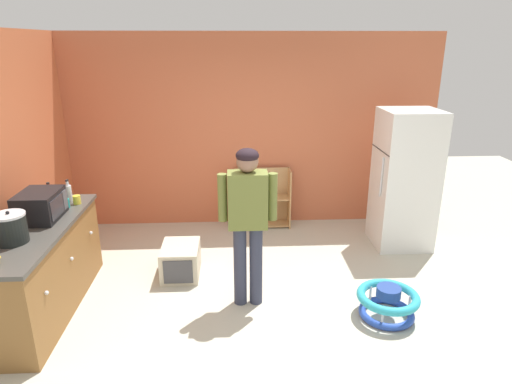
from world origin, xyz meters
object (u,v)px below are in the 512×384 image
Objects in this scene: refrigerator at (405,180)px; clear_bottle at (68,193)px; baby_walker at (387,302)px; yellow_cup at (77,200)px; ketchup_bottle at (50,196)px; microwave at (40,206)px; pet_carrier at (181,260)px; orange_cup at (33,205)px; crock_pot at (10,228)px; bookshelf at (258,201)px; standing_person at (248,214)px; teal_cup at (66,203)px; kitchen_counter at (41,269)px.

refrigerator is 7.24× the size of clear_bottle.
yellow_cup is at bearing 163.85° from baby_walker.
ketchup_bottle is (-3.46, 0.92, 0.84)m from baby_walker.
microwave is 1.95× the size of clear_bottle.
pet_carrier is (-2.11, 0.93, 0.02)m from baby_walker.
microwave is 0.36m from orange_cup.
microwave is at bearing 86.31° from crock_pot.
refrigerator is at bearing -20.95° from bookshelf.
bookshelf is 2.80m from ketchup_bottle.
standing_person is at bearing 9.70° from crock_pot.
clear_bottle is at bearing 162.89° from baby_walker.
standing_person is 2.19m from ketchup_bottle.
baby_walker is 3.54m from clear_bottle.
ketchup_bottle is at bearing 150.99° from teal_cup.
standing_person is (-2.06, -1.32, 0.10)m from refrigerator.
orange_cup is (-2.46, -1.56, 0.57)m from bookshelf.
baby_walker is at bearing -14.94° from ketchup_bottle.
kitchen_counter is 19.93× the size of yellow_cup.
pet_carrier is 1.39m from teal_cup.
yellow_cup is (0.28, -0.00, -0.05)m from ketchup_bottle.
teal_cup is (0.20, -0.11, -0.05)m from ketchup_bottle.
bookshelf is 2.13m from standing_person.
teal_cup is (0.33, 0.03, 0.00)m from orange_cup.
microwave is at bearing -116.41° from yellow_cup.
pet_carrier is at bearing 36.40° from crock_pot.
ketchup_bottle is at bearing -148.53° from bookshelf.
standing_person reaches higher than ketchup_bottle.
bookshelf is 8.95× the size of yellow_cup.
bookshelf is 2.97m from orange_cup.
yellow_cup is at bearing 53.78° from teal_cup.
standing_person reaches higher than yellow_cup.
refrigerator is 7.24× the size of ketchup_bottle.
baby_walker is 2.46× the size of ketchup_bottle.
refrigerator is at bearing 66.64° from baby_walker.
crock_pot is at bearing -87.67° from ketchup_bottle.
yellow_cup is at bearing -169.49° from refrigerator.
standing_person is 2.04m from microwave.
yellow_cup is (0.21, 0.62, 0.50)m from kitchen_counter.
ketchup_bottle is (-0.07, 0.42, -0.04)m from microwave.
baby_walker is (-0.71, -1.64, -0.73)m from refrigerator.
clear_bottle is at bearing 140.68° from yellow_cup.
bookshelf is at bearing 35.84° from teal_cup.
bookshelf is 3.46× the size of ketchup_bottle.
kitchen_counter is 0.91m from clear_bottle.
standing_person is 6.64× the size of ketchup_bottle.
clear_bottle is at bearing 79.64° from microwave.
refrigerator is 18.74× the size of yellow_cup.
microwave is at bearing -79.95° from ketchup_bottle.
kitchen_counter is at bearing -83.57° from ketchup_bottle.
kitchen_counter is 2.11m from standing_person.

